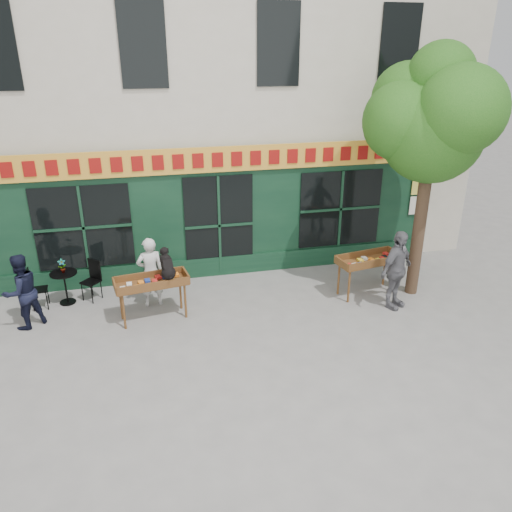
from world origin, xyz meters
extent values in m
plane|color=slate|center=(0.00, 0.00, 0.00)|extent=(80.00, 80.00, 0.00)
cube|color=beige|center=(0.00, 6.00, 5.00)|extent=(14.00, 7.00, 10.00)
cube|color=black|center=(0.00, 2.42, 1.60)|extent=(11.00, 0.16, 3.20)
cube|color=gold|center=(0.00, 2.30, 3.00)|extent=(11.00, 0.06, 0.60)
cube|color=maroon|center=(0.00, 2.26, 3.00)|extent=(9.60, 0.03, 0.34)
cube|color=black|center=(0.00, 2.32, 0.25)|extent=(11.00, 0.10, 0.50)
cube|color=black|center=(0.00, 2.32, 1.35)|extent=(1.70, 0.05, 2.50)
cube|color=black|center=(-3.20, 2.32, 1.55)|extent=(2.20, 0.05, 2.00)
cube|color=black|center=(3.20, 2.32, 1.55)|extent=(2.20, 0.05, 2.00)
cube|color=silver|center=(5.40, 2.30, 1.50)|extent=(0.42, 0.02, 0.50)
cube|color=#E5D14C|center=(5.40, 2.30, 2.05)|extent=(0.42, 0.02, 0.50)
cube|color=silver|center=(5.40, 2.30, 2.60)|extent=(0.42, 0.02, 0.50)
cylinder|color=#382619|center=(4.30, 0.30, 1.80)|extent=(0.28, 0.28, 3.60)
sphere|color=#154E12|center=(4.30, 0.30, 3.80)|extent=(2.20, 2.20, 2.20)
sphere|color=#154E12|center=(5.00, 0.60, 4.10)|extent=(1.80, 1.80, 1.80)
sphere|color=#154E12|center=(3.70, 0.50, 4.00)|extent=(1.70, 1.70, 1.70)
sphere|color=#154E12|center=(4.50, -0.30, 4.30)|extent=(1.80, 1.80, 1.80)
sphere|color=#154E12|center=(4.00, 0.90, 4.40)|extent=(1.60, 1.60, 1.60)
sphere|color=#154E12|center=(4.40, 0.40, 4.90)|extent=(1.40, 1.40, 1.40)
cylinder|color=brown|center=(-2.38, 0.11, 0.40)|extent=(0.05, 0.05, 0.80)
cylinder|color=brown|center=(-1.09, 0.31, 0.40)|extent=(0.05, 0.05, 0.80)
cylinder|color=brown|center=(-2.44, 0.55, 0.40)|extent=(0.05, 0.05, 0.80)
cylinder|color=brown|center=(-1.16, 0.74, 0.40)|extent=(0.05, 0.05, 0.80)
cube|color=brown|center=(-1.77, 0.43, 0.82)|extent=(1.57, 0.80, 0.05)
cube|color=brown|center=(-1.73, 0.14, 0.90)|extent=(1.49, 0.26, 0.18)
cube|color=brown|center=(-1.81, 0.72, 0.90)|extent=(1.49, 0.26, 0.18)
cube|color=brown|center=(-1.77, 0.43, 0.88)|extent=(1.35, 0.59, 0.06)
imported|color=silver|center=(-1.77, 1.08, 0.81)|extent=(0.64, 0.47, 1.62)
cylinder|color=brown|center=(2.61, 0.15, 0.40)|extent=(0.05, 0.05, 0.80)
cylinder|color=brown|center=(3.90, 0.38, 0.40)|extent=(0.05, 0.05, 0.80)
cylinder|color=brown|center=(2.54, 0.59, 0.40)|extent=(0.05, 0.05, 0.80)
cylinder|color=brown|center=(3.82, 0.81, 0.40)|extent=(0.05, 0.05, 0.80)
cube|color=brown|center=(3.22, 0.48, 0.82)|extent=(1.58, 0.83, 0.05)
cube|color=brown|center=(3.27, 0.20, 0.90)|extent=(1.48, 0.30, 0.18)
cube|color=brown|center=(3.17, 0.77, 0.90)|extent=(1.48, 0.30, 0.18)
cube|color=brown|center=(3.22, 0.48, 0.88)|extent=(1.35, 0.62, 0.06)
imported|color=#5D5D62|center=(3.52, -0.27, 0.91)|extent=(1.14, 0.91, 1.81)
cylinder|color=black|center=(-3.68, 1.60, 0.02)|extent=(0.36, 0.36, 0.03)
cylinder|color=black|center=(-3.68, 1.60, 0.38)|extent=(0.04, 0.04, 0.72)
cylinder|color=black|center=(-3.68, 1.60, 0.75)|extent=(0.60, 0.60, 0.03)
cube|color=black|center=(-4.23, 1.50, 0.45)|extent=(0.38, 0.38, 0.03)
cube|color=black|center=(-4.40, 1.48, 0.70)|extent=(0.05, 0.36, 0.50)
cylinder|color=black|center=(-4.07, 1.36, 0.22)|extent=(0.02, 0.02, 0.44)
cylinder|color=black|center=(-4.09, 1.65, 0.22)|extent=(0.02, 0.02, 0.44)
cylinder|color=black|center=(-4.37, 1.34, 0.22)|extent=(0.02, 0.02, 0.44)
cylinder|color=black|center=(-4.39, 1.63, 0.22)|extent=(0.02, 0.02, 0.44)
cube|color=black|center=(-3.13, 1.65, 0.45)|extent=(0.51, 0.51, 0.03)
cube|color=black|center=(-3.02, 1.77, 0.70)|extent=(0.29, 0.26, 0.50)
cylinder|color=black|center=(-3.34, 1.63, 0.22)|extent=(0.02, 0.02, 0.44)
cylinder|color=black|center=(-3.12, 1.43, 0.22)|extent=(0.02, 0.02, 0.44)
cylinder|color=black|center=(-3.15, 1.86, 0.22)|extent=(0.02, 0.02, 0.44)
cylinder|color=black|center=(-2.92, 1.66, 0.22)|extent=(0.02, 0.02, 0.44)
imported|color=gray|center=(-3.68, 1.60, 0.93)|extent=(0.20, 0.17, 0.33)
imported|color=black|center=(-4.38, 0.70, 0.81)|extent=(1.00, 0.97, 1.62)
cube|color=black|center=(-1.58, 2.20, 0.40)|extent=(0.59, 0.32, 0.79)
cube|color=black|center=(-1.58, 2.18, 0.40)|extent=(0.49, 0.27, 0.65)
camera|label=1|loc=(-1.79, -9.30, 5.45)|focal=35.00mm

